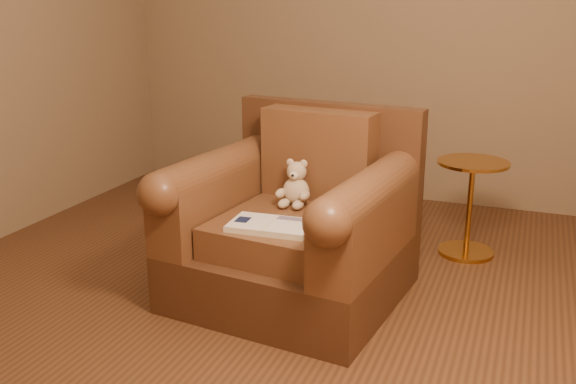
% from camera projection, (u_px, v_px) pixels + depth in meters
% --- Properties ---
extents(floor, '(4.00, 4.00, 0.00)m').
position_uv_depth(floor, '(271.00, 295.00, 3.43)').
color(floor, brown).
rests_on(floor, ground).
extents(armchair, '(1.19, 1.14, 0.97)m').
position_uv_depth(armchair, '(296.00, 227.00, 3.37)').
color(armchair, '#472A17').
rests_on(armchair, floor).
extents(teddy_bear, '(0.18, 0.20, 0.25)m').
position_uv_depth(teddy_bear, '(295.00, 188.00, 3.41)').
color(teddy_bear, '#C7AD8B').
rests_on(teddy_bear, armchair).
extents(guidebook, '(0.40, 0.26, 0.03)m').
position_uv_depth(guidebook, '(270.00, 226.00, 3.08)').
color(guidebook, beige).
rests_on(guidebook, armchair).
extents(side_table, '(0.42, 0.42, 0.59)m').
position_uv_depth(side_table, '(470.00, 205.00, 3.90)').
color(side_table, '#C18635').
rests_on(side_table, floor).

